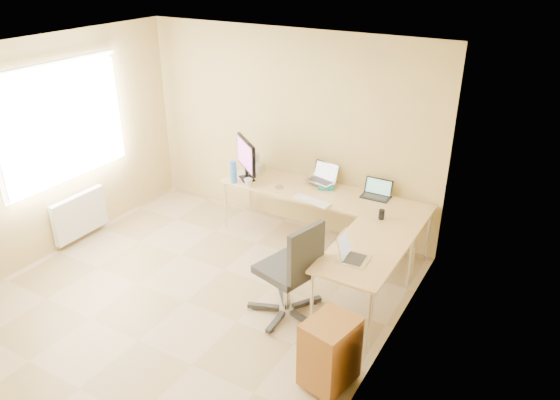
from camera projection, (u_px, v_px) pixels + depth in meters
The scene contains 25 objects.
floor at pixel (185, 302), 5.72m from camera, with size 4.50×4.50×0.00m, color tan.
ceiling at pixel (162, 58), 4.59m from camera, with size 4.50×4.50×0.00m, color white.
wall_back at pixel (288, 130), 6.91m from camera, with size 4.50×4.50×0.00m, color tan.
wall_left at pixel (34, 155), 6.11m from camera, with size 4.50×4.50×0.00m, color tan.
wall_right at pixel (379, 249), 4.21m from camera, with size 4.50×4.50×0.00m, color tan.
desk_main at pixel (322, 219), 6.68m from camera, with size 2.65×0.70×0.73m, color tan.
desk_return at pixel (364, 280), 5.46m from camera, with size 0.70×1.30×0.73m, color tan.
monitor at pixel (246, 159), 6.77m from camera, with size 0.64×0.21×0.55m, color black.
book_stack at pixel (327, 185), 6.67m from camera, with size 0.19×0.26×0.04m, color #127D73.
laptop_center at pixel (322, 173), 6.66m from camera, with size 0.36×0.28×0.23m, color #A5A4BD.
laptop_black at pixel (376, 189), 6.35m from camera, with size 0.35×0.25×0.22m, color black.
keyboard at pixel (312, 201), 6.28m from camera, with size 0.49×0.14×0.02m, color silver.
mouse at pixel (305, 199), 6.32m from camera, with size 0.10×0.07×0.04m, color white.
mug at pixel (248, 182), 6.67m from camera, with size 0.11×0.11×0.10m, color white.
cd_stack at pixel (279, 187), 6.63m from camera, with size 0.11×0.11×0.03m, color #AFADCC.
water_bottle at pixel (233, 172), 6.73m from camera, with size 0.08×0.08×0.29m, color #3271B7.
papers at pixel (245, 175), 7.00m from camera, with size 0.24×0.34×0.01m, color silver.
white_box at pixel (255, 167), 7.16m from camera, with size 0.24×0.17×0.09m, color beige.
desk_fan at pixel (253, 160), 7.08m from camera, with size 0.25×0.25×0.32m, color silver.
black_cup at pixel (382, 214), 5.87m from camera, with size 0.07×0.07×0.11m, color black.
laptop_return at pixel (354, 250), 5.07m from camera, with size 0.26×0.34×0.22m, color silver.
office_chair at pixel (287, 272), 5.34m from camera, with size 0.67×0.67×1.12m, color #2A2A2A.
cabinet at pixel (330, 352), 4.50m from camera, with size 0.37×0.45×0.63m, color brown.
radiator at pixel (80, 215), 6.80m from camera, with size 0.09×0.80×0.55m, color white.
window at pixel (62, 125), 6.29m from camera, with size 0.10×1.80×1.40m, color white.
Camera 1 is at (3.24, -3.52, 3.49)m, focal length 33.89 mm.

